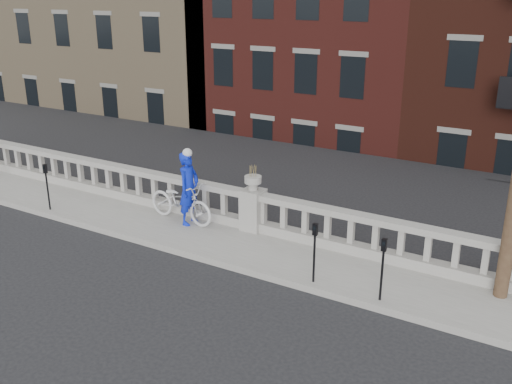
% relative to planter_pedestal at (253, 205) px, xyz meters
% --- Properties ---
extents(ground, '(120.00, 120.00, 0.00)m').
position_rel_planter_pedestal_xyz_m(ground, '(0.00, -3.95, -0.83)').
color(ground, black).
rests_on(ground, ground).
extents(sidewalk, '(32.00, 2.20, 0.15)m').
position_rel_planter_pedestal_xyz_m(sidewalk, '(0.00, -0.95, -0.76)').
color(sidewalk, gray).
rests_on(sidewalk, ground).
extents(balustrade, '(28.00, 0.34, 1.03)m').
position_rel_planter_pedestal_xyz_m(balustrade, '(0.00, 0.00, -0.19)').
color(balustrade, gray).
rests_on(balustrade, sidewalk).
extents(planter_pedestal, '(0.55, 0.55, 1.76)m').
position_rel_planter_pedestal_xyz_m(planter_pedestal, '(0.00, 0.00, 0.00)').
color(planter_pedestal, gray).
rests_on(planter_pedestal, sidewalk).
extents(lower_level, '(80.00, 44.00, 20.80)m').
position_rel_planter_pedestal_xyz_m(lower_level, '(0.56, 19.09, 1.80)').
color(lower_level, '#605E59').
rests_on(lower_level, ground).
extents(parking_meter_a, '(0.10, 0.09, 1.36)m').
position_rel_planter_pedestal_xyz_m(parking_meter_a, '(-5.77, -1.80, 0.17)').
color(parking_meter_a, black).
rests_on(parking_meter_a, sidewalk).
extents(parking_meter_b, '(0.10, 0.09, 1.36)m').
position_rel_planter_pedestal_xyz_m(parking_meter_b, '(2.62, -1.80, 0.17)').
color(parking_meter_b, black).
rests_on(parking_meter_b, sidewalk).
extents(parking_meter_c, '(0.10, 0.09, 1.36)m').
position_rel_planter_pedestal_xyz_m(parking_meter_c, '(4.12, -1.80, 0.17)').
color(parking_meter_c, black).
rests_on(parking_meter_c, sidewalk).
extents(bicycle, '(2.20, 0.92, 1.13)m').
position_rel_planter_pedestal_xyz_m(bicycle, '(-1.99, -0.51, -0.12)').
color(bicycle, silver).
rests_on(bicycle, sidewalk).
extents(cyclist, '(0.51, 0.75, 1.98)m').
position_rel_planter_pedestal_xyz_m(cyclist, '(-1.68, -0.52, 0.31)').
color(cyclist, '#0D21C4').
rests_on(cyclist, sidewalk).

